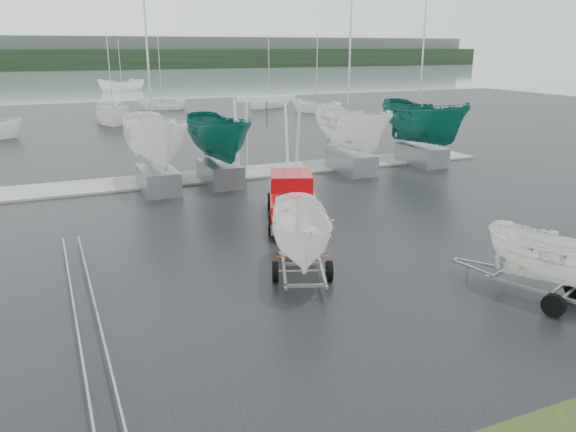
# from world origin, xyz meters

# --- Properties ---
(ground_plane) EXTENTS (120.00, 120.00, 0.00)m
(ground_plane) POSITION_xyz_m (0.00, 0.00, 0.00)
(ground_plane) COLOR black
(ground_plane) RESTS_ON ground
(lake) EXTENTS (300.00, 300.00, 0.00)m
(lake) POSITION_xyz_m (0.00, 100.00, -0.01)
(lake) COLOR gray
(lake) RESTS_ON ground
(dock) EXTENTS (30.00, 3.00, 0.12)m
(dock) POSITION_xyz_m (0.00, 13.00, 0.05)
(dock) COLOR gray
(dock) RESTS_ON ground
(treeline) EXTENTS (300.00, 8.00, 6.00)m
(treeline) POSITION_xyz_m (0.00, 170.00, 3.00)
(treeline) COLOR black
(treeline) RESTS_ON ground
(far_hill) EXTENTS (300.00, 6.00, 10.00)m
(far_hill) POSITION_xyz_m (0.00, 178.00, 5.00)
(far_hill) COLOR #4C5651
(far_hill) RESTS_ON ground
(pickup_truck) EXTENTS (3.56, 5.54, 1.75)m
(pickup_truck) POSITION_xyz_m (-0.62, 4.31, 0.91)
(pickup_truck) COLOR #9B080A
(pickup_truck) RESTS_ON ground
(trailer_hitched) EXTENTS (2.40, 3.78, 5.13)m
(trailer_hitched) POSITION_xyz_m (-2.83, -1.37, 2.78)
(trailer_hitched) COLOR gray
(trailer_hitched) RESTS_ON ground
(trailer_parked) EXTENTS (2.42, 3.78, 4.62)m
(trailer_parked) POSITION_xyz_m (2.70, -5.75, 2.52)
(trailer_parked) COLOR gray
(trailer_parked) RESTS_ON ground
(boat_hoist) EXTENTS (3.30, 2.18, 4.12)m
(boat_hoist) POSITION_xyz_m (1.75, 13.00, 2.67)
(boat_hoist) COLOR silver
(boat_hoist) RESTS_ON ground
(keelboat_0) EXTENTS (2.60, 3.20, 10.77)m
(keelboat_0) POSITION_xyz_m (-4.67, 11.00, 4.13)
(keelboat_0) COLOR gray
(keelboat_0) RESTS_ON ground
(keelboat_1) EXTENTS (2.44, 3.20, 7.59)m
(keelboat_1) POSITION_xyz_m (-1.53, 11.20, 3.87)
(keelboat_1) COLOR gray
(keelboat_1) RESTS_ON ground
(keelboat_2) EXTENTS (2.52, 3.20, 10.70)m
(keelboat_2) POSITION_xyz_m (5.93, 11.00, 4.01)
(keelboat_2) COLOR gray
(keelboat_2) RESTS_ON ground
(keelboat_3) EXTENTS (2.70, 3.20, 10.87)m
(keelboat_3) POSITION_xyz_m (10.85, 11.30, 4.29)
(keelboat_3) COLOR gray
(keelboat_3) RESTS_ON ground
(mast_rack_0) EXTENTS (0.56, 6.50, 0.06)m
(mast_rack_0) POSITION_xyz_m (-9.00, 1.00, 0.35)
(mast_rack_0) COLOR gray
(mast_rack_0) RESTS_ON ground
(mast_rack_1) EXTENTS (0.56, 6.50, 0.06)m
(mast_rack_1) POSITION_xyz_m (-9.00, -5.00, 0.35)
(mast_rack_1) COLOR gray
(mast_rack_1) RESTS_ON ground
(moored_boat_1) EXTENTS (3.26, 3.33, 11.97)m
(moored_boat_1) POSITION_xyz_m (-3.36, 38.30, 0.00)
(moored_boat_1) COLOR white
(moored_boat_1) RESTS_ON ground
(moored_boat_2) EXTENTS (2.59, 2.56, 10.65)m
(moored_boat_2) POSITION_xyz_m (2.98, 47.77, 0.01)
(moored_boat_2) COLOR white
(moored_boat_2) RESTS_ON ground
(moored_boat_3) EXTENTS (3.45, 3.41, 11.38)m
(moored_boat_3) POSITION_xyz_m (14.67, 45.05, 0.00)
(moored_boat_3) COLOR white
(moored_boat_3) RESTS_ON ground
(moored_boat_5) EXTENTS (3.89, 3.84, 11.96)m
(moored_boat_5) POSITION_xyz_m (2.76, 77.80, 0.00)
(moored_boat_5) COLOR white
(moored_boat_5) RESTS_ON ground
(moored_boat_6) EXTENTS (2.96, 2.96, 10.75)m
(moored_boat_6) POSITION_xyz_m (17.43, 38.46, 0.01)
(moored_boat_6) COLOR white
(moored_boat_6) RESTS_ON ground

